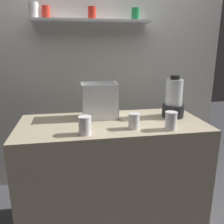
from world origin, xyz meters
TOP-DOWN VIEW (x-y plane):
  - ground_plane at (0.00, 0.00)m, footprint 8.00×8.00m
  - counter at (0.00, 0.00)m, footprint 1.40×0.64m
  - back_wall_unit at (-0.00, 0.77)m, footprint 2.60×0.24m
  - carrot_display_bin at (-0.08, 0.14)m, footprint 0.28×0.20m
  - blender_pitcher at (0.51, 0.06)m, footprint 0.17×0.17m
  - juice_cup_pomegranate_far_left at (-0.22, -0.22)m, footprint 0.09×0.09m
  - juice_cup_mango_left at (0.12, -0.17)m, footprint 0.08×0.08m
  - juice_cup_orange_middle at (0.37, -0.23)m, footprint 0.08×0.08m

SIDE VIEW (x-z plane):
  - ground_plane at x=0.00m, z-range 0.00..0.00m
  - counter at x=0.00m, z-range 0.00..0.90m
  - juice_cup_mango_left at x=0.12m, z-range 0.89..1.00m
  - juice_cup_orange_middle at x=0.37m, z-range 0.89..1.02m
  - juice_cup_pomegranate_far_left at x=-0.22m, z-range 0.90..1.02m
  - carrot_display_bin at x=-0.08m, z-range 0.85..1.13m
  - blender_pitcher at x=0.51m, z-range 0.87..1.20m
  - back_wall_unit at x=0.00m, z-range 0.01..2.51m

